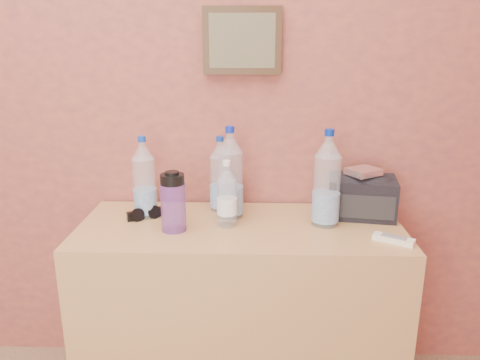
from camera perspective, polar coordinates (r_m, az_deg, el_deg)
name	(u,v)px	position (r m, az deg, el deg)	size (l,w,h in m)	color
picture_frame	(242,41)	(1.85, 0.27, 16.61)	(0.30, 0.03, 0.25)	#382311
dresser	(240,313)	(1.91, 0.02, -15.94)	(1.19, 0.50, 0.75)	tan
pet_large_a	(144,181)	(1.82, -11.59, -0.16)	(0.09, 0.09, 0.31)	#D0E9FB
pet_large_b	(220,178)	(1.86, -2.42, 0.28)	(0.08, 0.08, 0.30)	silver
pet_large_c	(230,178)	(1.77, -1.21, 0.29)	(0.10, 0.10, 0.35)	silver
pet_large_d	(327,184)	(1.72, 10.52, -0.43)	(0.10, 0.10, 0.36)	silver
pet_small	(227,197)	(1.70, -1.61, -2.14)	(0.07, 0.07, 0.25)	white
nalgene_bottle	(173,202)	(1.67, -8.15, -2.64)	(0.09, 0.09, 0.22)	purple
sunglasses	(145,214)	(1.83, -11.50, -4.08)	(0.14, 0.05, 0.04)	black
ac_remote	(394,239)	(1.68, 18.22, -6.89)	(0.14, 0.04, 0.02)	silver
toiletry_bag	(362,194)	(1.86, 14.62, -1.70)	(0.25, 0.18, 0.17)	black
foil_packet	(363,172)	(1.82, 14.81, 1.00)	(0.11, 0.09, 0.02)	silver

